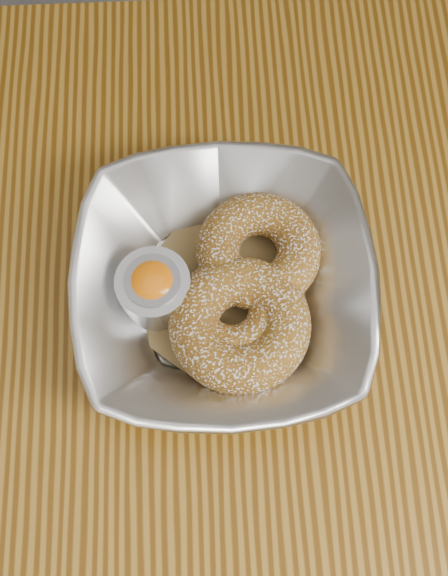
{
  "coord_description": "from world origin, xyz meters",
  "views": [
    {
      "loc": [
        -0.09,
        -0.12,
        1.3
      ],
      "look_at": [
        -0.08,
        0.07,
        0.78
      ],
      "focal_mm": 42.0,
      "sensor_mm": 36.0,
      "label": 1
    }
  ],
  "objects_px": {
    "serving_bowl": "(224,288)",
    "donut_front": "(240,324)",
    "table": "(309,395)",
    "ramekin": "(154,288)",
    "donut_extra": "(232,310)",
    "donut_back": "(258,251)"
  },
  "relations": [
    {
      "from": "serving_bowl",
      "to": "ramekin",
      "type": "relative_size",
      "value": 4.01
    },
    {
      "from": "table",
      "to": "donut_front",
      "type": "relative_size",
      "value": 10.36
    },
    {
      "from": "serving_bowl",
      "to": "donut_front",
      "type": "relative_size",
      "value": 2.13
    },
    {
      "from": "serving_bowl",
      "to": "donut_back",
      "type": "bearing_deg",
      "value": 46.91
    },
    {
      "from": "donut_extra",
      "to": "ramekin",
      "type": "xyz_separation_m",
      "value": [
        -0.06,
        0.02,
        0.01
      ]
    },
    {
      "from": "donut_back",
      "to": "ramekin",
      "type": "distance_m",
      "value": 0.09
    },
    {
      "from": "table",
      "to": "donut_back",
      "type": "distance_m",
      "value": 0.17
    },
    {
      "from": "donut_back",
      "to": "donut_front",
      "type": "bearing_deg",
      "value": -106.59
    },
    {
      "from": "serving_bowl",
      "to": "donut_front",
      "type": "bearing_deg",
      "value": -70.45
    },
    {
      "from": "table",
      "to": "donut_back",
      "type": "height_order",
      "value": "donut_back"
    },
    {
      "from": "donut_extra",
      "to": "donut_front",
      "type": "bearing_deg",
      "value": -66.98
    },
    {
      "from": "donut_front",
      "to": "table",
      "type": "bearing_deg",
      "value": -27.47
    },
    {
      "from": "ramekin",
      "to": "donut_back",
      "type": "bearing_deg",
      "value": 19.18
    },
    {
      "from": "donut_back",
      "to": "donut_front",
      "type": "relative_size",
      "value": 0.92
    },
    {
      "from": "donut_front",
      "to": "donut_extra",
      "type": "bearing_deg",
      "value": 113.02
    },
    {
      "from": "table",
      "to": "ramekin",
      "type": "height_order",
      "value": "ramekin"
    },
    {
      "from": "donut_back",
      "to": "donut_front",
      "type": "height_order",
      "value": "donut_front"
    },
    {
      "from": "serving_bowl",
      "to": "ramekin",
      "type": "xyz_separation_m",
      "value": [
        -0.06,
        0.0,
        0.0
      ]
    },
    {
      "from": "donut_back",
      "to": "table",
      "type": "bearing_deg",
      "value": -63.89
    },
    {
      "from": "serving_bowl",
      "to": "ramekin",
      "type": "bearing_deg",
      "value": 177.92
    },
    {
      "from": "donut_front",
      "to": "donut_extra",
      "type": "distance_m",
      "value": 0.02
    },
    {
      "from": "donut_back",
      "to": "donut_front",
      "type": "distance_m",
      "value": 0.07
    }
  ]
}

